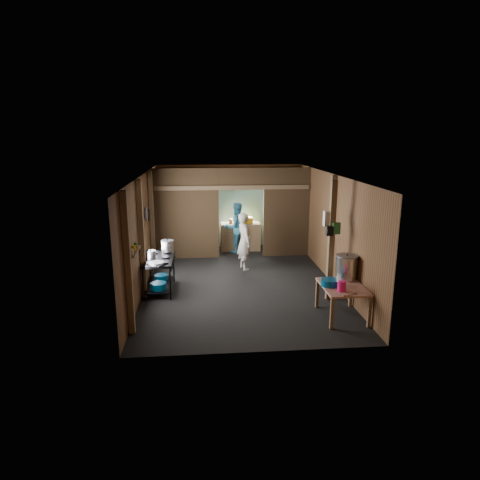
{
  "coord_description": "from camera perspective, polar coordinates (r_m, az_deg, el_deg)",
  "views": [
    {
      "loc": [
        -0.87,
        -9.85,
        3.51
      ],
      "look_at": [
        0.0,
        -0.2,
        1.1
      ],
      "focal_mm": 31.82,
      "sensor_mm": 36.0,
      "label": 1
    }
  ],
  "objects": [
    {
      "name": "bag_white",
      "position": [
        9.19,
        11.84,
        2.83
      ],
      "size": [
        0.22,
        0.15,
        0.32
      ],
      "primitive_type": "cube",
      "color": "silver",
      "rests_on": "post_free"
    },
    {
      "name": "cook",
      "position": [
        11.24,
        0.56,
        -0.17
      ],
      "size": [
        0.5,
        0.63,
        1.53
      ],
      "primitive_type": "imported",
      "rotation": [
        0.0,
        0.0,
        1.84
      ],
      "color": "beige",
      "rests_on": "floor"
    },
    {
      "name": "jar_white",
      "position": [
        7.88,
        -14.33,
        -1.53
      ],
      "size": [
        0.07,
        0.07,
        0.1
      ],
      "primitive_type": "cylinder",
      "color": "silver",
      "rests_on": "wall_shelf"
    },
    {
      "name": "red_cup",
      "position": [
        13.09,
        -1.24,
        2.55
      ],
      "size": [
        0.12,
        0.12,
        0.14
      ],
      "primitive_type": "cylinder",
      "color": "#BC5022",
      "rests_on": "back_counter"
    },
    {
      "name": "pan_lid_big",
      "position": [
        10.5,
        -12.42,
        3.44
      ],
      "size": [
        0.03,
        0.34,
        0.34
      ],
      "primitive_type": "cylinder",
      "rotation": [
        0.0,
        1.57,
        0.0
      ],
      "color": "slate",
      "rests_on": "wall_left"
    },
    {
      "name": "prep_table",
      "position": [
        8.67,
        13.52,
        -8.01
      ],
      "size": [
        0.8,
        1.09,
        0.65
      ],
      "primitive_type": null,
      "color": "tan",
      "rests_on": "floor"
    },
    {
      "name": "blue_tub_front",
      "position": [
        9.71,
        -10.87,
        -6.06
      ],
      "size": [
        0.36,
        0.36,
        0.15
      ],
      "primitive_type": "cylinder",
      "color": "navy",
      "rests_on": "gas_range"
    },
    {
      "name": "post_left_b",
      "position": [
        9.4,
        -13.01,
        0.01
      ],
      "size": [
        0.1,
        0.12,
        2.6
      ],
      "primitive_type": "cube",
      "color": "brown",
      "rests_on": "floor"
    },
    {
      "name": "partition_right",
      "position": [
        12.49,
        6.23,
        3.7
      ],
      "size": [
        1.35,
        0.1,
        2.6
      ],
      "primitive_type": "cube",
      "color": "#48321E",
      "rests_on": "floor"
    },
    {
      "name": "wash_basin",
      "position": [
        8.49,
        11.96,
        -5.59
      ],
      "size": [
        0.38,
        0.38,
        0.13
      ],
      "primitive_type": "cylinder",
      "rotation": [
        0.0,
        0.0,
        0.11
      ],
      "color": "navy",
      "rests_on": "prep_table"
    },
    {
      "name": "wall_left",
      "position": [
        10.19,
        -12.81,
        1.09
      ],
      "size": [
        0.0,
        7.0,
        2.6
      ],
      "primitive_type": "cube",
      "color": "brown",
      "rests_on": "ground"
    },
    {
      "name": "wall_back",
      "position": [
        13.56,
        -1.41,
        4.59
      ],
      "size": [
        4.5,
        0.0,
        2.6
      ],
      "primitive_type": "cube",
      "color": "brown",
      "rests_on": "ground"
    },
    {
      "name": "bag_green",
      "position": [
        9.14,
        12.76,
        1.55
      ],
      "size": [
        0.16,
        0.12,
        0.24
      ],
      "primitive_type": "cube",
      "color": "#2A7334",
      "rests_on": "post_free"
    },
    {
      "name": "wall_right",
      "position": [
        10.56,
        12.15,
        1.58
      ],
      "size": [
        0.0,
        7.0,
        2.6
      ],
      "primitive_type": "cube",
      "color": "brown",
      "rests_on": "ground"
    },
    {
      "name": "knife",
      "position": [
        8.12,
        14.54,
        -7.11
      ],
      "size": [
        0.3,
        0.13,
        0.01
      ],
      "primitive_type": "cube",
      "rotation": [
        0.0,
        0.0,
        0.33
      ],
      "color": "silver",
      "rests_on": "prep_table"
    },
    {
      "name": "stove_pot_large",
      "position": [
        10.25,
        -9.68,
        -0.88
      ],
      "size": [
        0.38,
        0.38,
        0.31
      ],
      "primitive_type": null,
      "rotation": [
        0.0,
        0.0,
        -0.33
      ],
      "color": "silver",
      "rests_on": "gas_range"
    },
    {
      "name": "jar_yellow",
      "position": [
        8.11,
        -14.06,
        -1.06
      ],
      "size": [
        0.08,
        0.08,
        0.1
      ],
      "primitive_type": "cylinder",
      "color": "gold",
      "rests_on": "wall_shelf"
    },
    {
      "name": "jar_green",
      "position": [
        8.32,
        -13.84,
        -0.67
      ],
      "size": [
        0.06,
        0.06,
        0.1
      ],
      "primitive_type": "cylinder",
      "color": "#2A7334",
      "rests_on": "wall_shelf"
    },
    {
      "name": "partition_left",
      "position": [
        12.26,
        -7.21,
        3.48
      ],
      "size": [
        1.85,
        0.1,
        2.6
      ],
      "primitive_type": "cube",
      "color": "#48321E",
      "rests_on": "floor"
    },
    {
      "name": "ceiling",
      "position": [
        9.93,
        -0.1,
        8.71
      ],
      "size": [
        4.5,
        7.0,
        0.0
      ],
      "primitive_type": "cube",
      "color": "#2A2622",
      "rests_on": "ground"
    },
    {
      "name": "pan_lid_small",
      "position": [
        10.91,
        -12.14,
        3.31
      ],
      "size": [
        0.03,
        0.3,
        0.3
      ],
      "primitive_type": "cylinder",
      "rotation": [
        0.0,
        1.57,
        0.0
      ],
      "color": "black",
      "rests_on": "wall_left"
    },
    {
      "name": "turquoise_panel",
      "position": [
        13.51,
        -1.39,
        4.34
      ],
      "size": [
        4.4,
        0.06,
        2.5
      ],
      "primitive_type": "cube",
      "color": "#7EB2AF",
      "rests_on": "wall_back"
    },
    {
      "name": "wall_clock",
      "position": [
        13.39,
        -0.32,
        7.07
      ],
      "size": [
        0.2,
        0.03,
        0.2
      ],
      "primitive_type": "cylinder",
      "rotation": [
        1.57,
        0.0,
        0.0
      ],
      "color": "silver",
      "rests_on": "wall_back"
    },
    {
      "name": "worker_back",
      "position": [
        12.87,
        -0.51,
        1.67
      ],
      "size": [
        0.9,
        0.79,
        1.54
      ],
      "primitive_type": "imported",
      "rotation": [
        0.0,
        0.0,
        3.48
      ],
      "color": "teal",
      "rests_on": "floor"
    },
    {
      "name": "wall_front",
      "position": [
        6.78,
        2.51,
        -5.08
      ],
      "size": [
        4.5,
        0.0,
        2.6
      ],
      "primitive_type": "cube",
      "color": "brown",
      "rests_on": "ground"
    },
    {
      "name": "post_free",
      "position": [
        9.24,
        12.13,
        -0.19
      ],
      "size": [
        0.12,
        0.12,
        2.6
      ],
      "primitive_type": "cube",
      "color": "brown",
      "rests_on": "floor"
    },
    {
      "name": "pink_bucket",
      "position": [
        8.25,
        13.48,
        -6.02
      ],
      "size": [
        0.18,
        0.18,
        0.2
      ],
      "primitive_type": "cylinder",
      "rotation": [
        0.0,
        0.0,
        0.13
      ],
      "color": "#EE1674",
      "rests_on": "prep_table"
    },
    {
      "name": "cross_beam",
      "position": [
        12.12,
        -1.0,
        7.05
      ],
      "size": [
        4.4,
        0.12,
        0.12
      ],
      "primitive_type": "cube",
      "color": "brown",
      "rests_on": "wall_left"
    },
    {
      "name": "bag_black",
      "position": [
        9.09,
        11.94,
        1.21
      ],
      "size": [
        0.14,
        0.1,
        0.2
      ],
      "primitive_type": "cube",
      "color": "black",
      "rests_on": "post_free"
    },
    {
      "name": "stove_pot_med",
      "position": [
        9.8,
        -11.88,
        -1.99
      ],
      "size": [
        0.23,
        0.23,
        0.21
      ],
      "primitive_type": null,
      "rotation": [
        0.0,
        0.0,
        -0.01
      ],
      "color": "silver",
      "rests_on": "gas_range"
    },
    {
      "name": "post_left_a",
      "position": [
        7.69,
        -14.76,
        -3.21
      ],
      "size": [
        0.1,
        0.12,
        2.6
      ],
      "primitive_type": "cube",
      "color": "brown",
      "rests_on": "floor"
    },
    {
      "name": "blue_tub_back",
      "position": [
        10.28,
        -10.55,
        -4.95
      ],
      "size": [
        0.32,
        0.32,
        0.13
      ],
      "primitive_type": "cylinder",
      "color": "navy",
      "rests_on": "gas_range"
    },
    {
      "name": "gas_range",
      "position": [
        9.94,
        -10.75,
        -4.56
      ],
      "size": [
        0.68,
        1.33,
        0.78
      ],
      "primitive_type": null,
      "color": "black",
      "rests_on": "floor"
    },
    {
      "name": "post_right",
      "position": [
        10.36,
        12.11,
        1.34
      ],
      "size": [
        0.1,
        0.12,
        2.6
      ],
      "primitive_type": "cube",
      "color": "brown",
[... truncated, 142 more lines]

